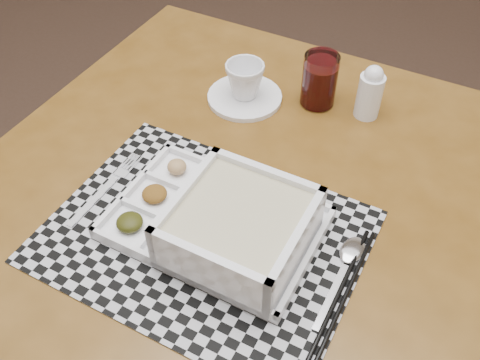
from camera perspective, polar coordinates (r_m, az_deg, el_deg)
name	(u,v)px	position (r m, az deg, el deg)	size (l,w,h in m)	color
floor	(76,266)	(1.73, -17.13, -8.80)	(5.00, 5.00, 0.00)	#322219
dining_table	(246,213)	(0.97, 0.67, -3.50)	(1.00, 1.00, 0.69)	#51320E
placemat	(204,236)	(0.84, -3.86, -6.01)	(0.48, 0.36, 0.00)	#ABACB3
serving_tray	(232,228)	(0.80, -0.89, -5.11)	(0.34, 0.25, 0.09)	white
fork	(108,187)	(0.93, -13.89, -0.74)	(0.03, 0.19, 0.00)	silver
spoon	(349,257)	(0.83, 11.60, -8.03)	(0.04, 0.18, 0.01)	silver
chopsticks	(343,292)	(0.79, 10.97, -11.65)	(0.04, 0.24, 0.01)	black
saucer	(245,97)	(1.09, 0.50, 8.83)	(0.15, 0.15, 0.01)	white
cup	(245,80)	(1.06, 0.51, 10.59)	(0.08, 0.08, 0.07)	white
juice_glass	(319,82)	(1.06, 8.45, 10.29)	(0.07, 0.07, 0.11)	white
creamer_bottle	(370,92)	(1.05, 13.70, 9.07)	(0.05, 0.05, 0.11)	white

